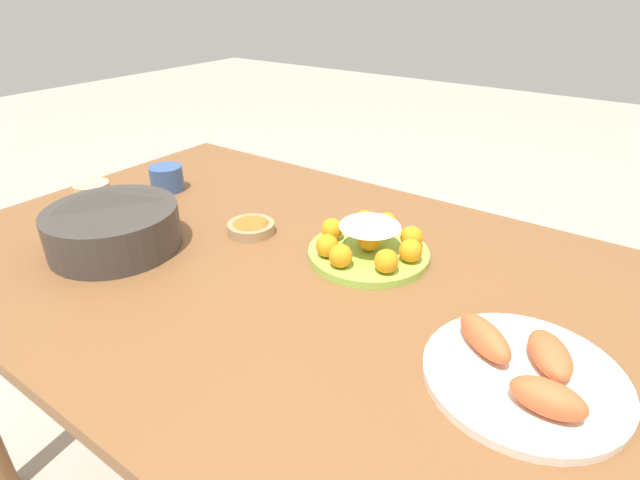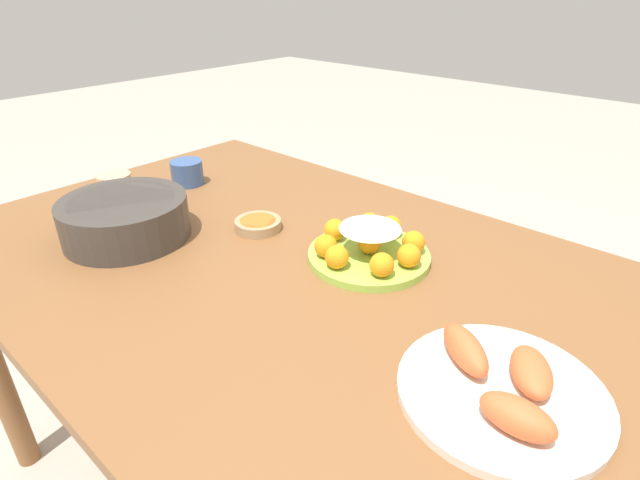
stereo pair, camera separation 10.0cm
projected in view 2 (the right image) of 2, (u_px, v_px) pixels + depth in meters
name	position (u px, v px, depth m)	size (l,w,h in m)	color
dining_table	(274.00, 294.00, 1.07)	(1.40, 0.95, 0.77)	brown
cake_plate	(369.00, 247.00, 1.00)	(0.25, 0.25, 0.08)	#99CC4C
serving_bowl	(125.00, 217.00, 1.08)	(0.27, 0.27, 0.09)	#3D3833
sauce_bowl	(258.00, 224.00, 1.13)	(0.10, 0.10, 0.02)	tan
seafood_platter	(502.00, 387.00, 0.67)	(0.28, 0.28, 0.06)	silver
cup_near	(187.00, 173.00, 1.36)	(0.09, 0.09, 0.07)	#38568E
cup_far	(115.00, 186.00, 1.28)	(0.08, 0.08, 0.06)	#DBB27F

